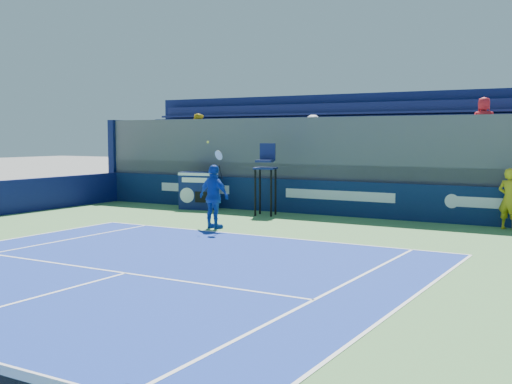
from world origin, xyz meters
The scene contains 6 objects.
ball_person centered at (5.53, 16.60, 0.91)m, with size 0.65×0.43×1.80m, color gold.
back_hoarding centered at (0.00, 17.10, 0.60)m, with size 20.40×0.21×1.20m.
match_clock centered at (-5.33, 16.32, 0.74)m, with size 1.44×0.97×1.40m.
umpire_chair centered at (-2.25, 15.97, 1.53)m, with size 0.84×0.84×2.48m.
tennis_player centered at (-1.97, 12.43, 0.96)m, with size 1.17×0.65×2.57m.
stadium_seating centered at (0.00, 19.15, 1.84)m, with size 21.00×4.05×4.40m.
Camera 1 is at (8.57, -3.07, 2.73)m, focal length 45.00 mm.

